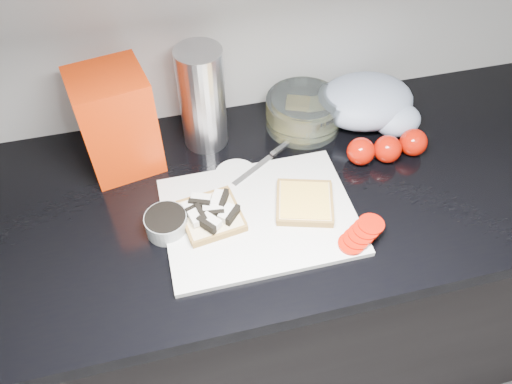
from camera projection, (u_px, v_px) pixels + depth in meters
base_cabinet at (291, 288)px, 1.48m from camera, size 3.50×0.60×0.86m
countertop at (301, 188)px, 1.15m from camera, size 3.50×0.64×0.04m
cutting_board at (259, 216)px, 1.06m from camera, size 0.40×0.30×0.01m
bread_left at (211, 214)px, 1.04m from camera, size 0.14×0.14×0.04m
bread_right at (305, 202)px, 1.06m from camera, size 0.15×0.15×0.02m
tomato_slices at (361, 234)px, 1.00m from camera, size 0.12×0.09×0.02m
knife at (269, 158)px, 1.16m from camera, size 0.16×0.11×0.01m
seed_tub at (166, 223)px, 1.02m from camera, size 0.09×0.09×0.04m
tub_lid at (236, 175)px, 1.14m from camera, size 0.11×0.11×0.01m
glass_bowl at (304, 112)px, 1.23m from camera, size 0.19×0.19×0.08m
bread_bag at (116, 122)px, 1.08m from camera, size 0.18×0.17×0.24m
steel_canister at (202, 99)px, 1.13m from camera, size 0.11×0.11×0.25m
grocery_bag at (370, 104)px, 1.23m from camera, size 0.25×0.22×0.11m
whole_tomatoes at (387, 148)px, 1.16m from camera, size 0.20×0.07×0.07m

